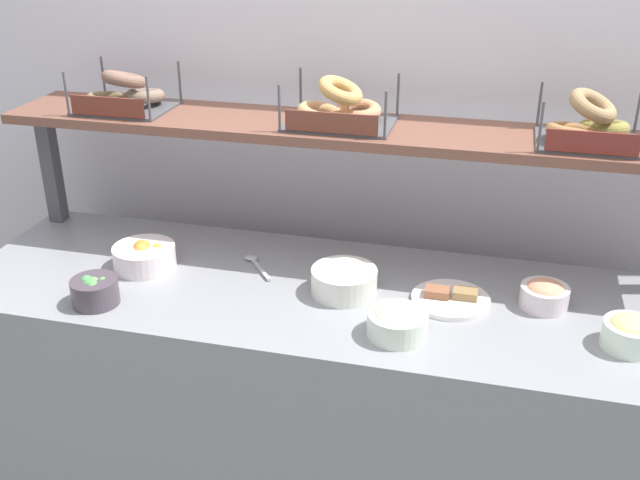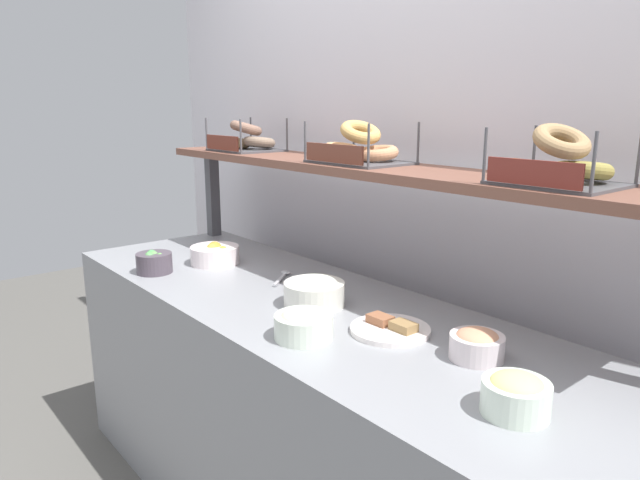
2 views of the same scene
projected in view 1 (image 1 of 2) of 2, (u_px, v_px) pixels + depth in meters
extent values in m
cube|color=silver|center=(363.00, 125.00, 2.54)|extent=(3.42, 0.06, 2.40)
cube|color=gray|center=(324.00, 406.00, 2.39)|extent=(2.22, 0.70, 0.85)
cube|color=#4C4C51|center=(51.00, 167.00, 2.59)|extent=(0.05, 0.05, 0.40)
cube|color=brown|center=(346.00, 129.00, 2.26)|extent=(2.18, 0.32, 0.03)
cylinder|color=#4D424D|center=(95.00, 292.00, 2.12)|extent=(0.13, 0.13, 0.08)
sphere|color=#4E9A55|center=(87.00, 282.00, 2.12)|extent=(0.04, 0.04, 0.04)
sphere|color=#519E4F|center=(89.00, 286.00, 2.10)|extent=(0.04, 0.04, 0.04)
sphere|color=#639A55|center=(93.00, 283.00, 2.11)|extent=(0.04, 0.04, 0.04)
sphere|color=#61A453|center=(103.00, 282.00, 2.12)|extent=(0.03, 0.03, 0.03)
sphere|color=#599A56|center=(92.00, 287.00, 2.09)|extent=(0.04, 0.04, 0.04)
cylinder|color=white|center=(144.00, 257.00, 2.33)|extent=(0.19, 0.19, 0.07)
sphere|color=gold|center=(158.00, 249.00, 2.32)|extent=(0.04, 0.04, 0.04)
sphere|color=orange|center=(142.00, 249.00, 2.32)|extent=(0.06, 0.06, 0.06)
sphere|color=#F59F3D|center=(142.00, 251.00, 2.31)|extent=(0.05, 0.05, 0.05)
cylinder|color=white|center=(344.00, 281.00, 2.18)|extent=(0.19, 0.19, 0.08)
ellipsoid|color=white|center=(345.00, 271.00, 2.17)|extent=(0.15, 0.15, 0.05)
cylinder|color=silver|center=(397.00, 324.00, 1.97)|extent=(0.16, 0.16, 0.07)
ellipsoid|color=beige|center=(398.00, 315.00, 1.96)|extent=(0.13, 0.13, 0.05)
cylinder|color=white|center=(630.00, 335.00, 1.92)|extent=(0.14, 0.14, 0.07)
ellipsoid|color=#F6EB89|center=(632.00, 326.00, 1.90)|extent=(0.11, 0.11, 0.05)
cylinder|color=silver|center=(544.00, 297.00, 2.11)|extent=(0.14, 0.14, 0.06)
ellipsoid|color=#E79F77|center=(545.00, 288.00, 2.10)|extent=(0.11, 0.11, 0.04)
cylinder|color=white|center=(451.00, 300.00, 2.14)|extent=(0.23, 0.23, 0.01)
cube|color=#985E3E|center=(437.00, 292.00, 2.14)|extent=(0.07, 0.05, 0.02)
cube|color=#9A7748|center=(465.00, 294.00, 2.13)|extent=(0.07, 0.05, 0.02)
cube|color=#B7B7BC|center=(261.00, 270.00, 2.31)|extent=(0.10, 0.12, 0.01)
ellipsoid|color=#B7B7BC|center=(251.00, 258.00, 2.38)|extent=(0.04, 0.03, 0.01)
cube|color=#4C4C51|center=(127.00, 108.00, 2.41)|extent=(0.29, 0.24, 0.01)
cylinder|color=#4C4C51|center=(66.00, 94.00, 2.32)|extent=(0.01, 0.01, 0.14)
cylinder|color=#4C4C51|center=(149.00, 99.00, 2.25)|extent=(0.01, 0.01, 0.14)
cylinder|color=#4C4C51|center=(103.00, 77.00, 2.52)|extent=(0.01, 0.01, 0.14)
cylinder|color=#4C4C51|center=(180.00, 82.00, 2.46)|extent=(0.01, 0.01, 0.14)
cube|color=brown|center=(107.00, 107.00, 2.29)|extent=(0.25, 0.01, 0.06)
torus|color=olive|center=(107.00, 100.00, 2.39)|extent=(0.19, 0.19, 0.05)
torus|color=#826C59|center=(143.00, 96.00, 2.42)|extent=(0.18, 0.18, 0.06)
torus|color=#805F4E|center=(124.00, 79.00, 2.37)|extent=(0.19, 0.20, 0.08)
cube|color=#4C4C51|center=(340.00, 123.00, 2.26)|extent=(0.32, 0.24, 0.01)
cylinder|color=#4C4C51|center=(279.00, 109.00, 2.16)|extent=(0.01, 0.01, 0.14)
cylinder|color=#4C4C51|center=(385.00, 116.00, 2.09)|extent=(0.01, 0.01, 0.14)
cylinder|color=#4C4C51|center=(301.00, 90.00, 2.36)|extent=(0.01, 0.01, 0.14)
cylinder|color=#4C4C51|center=(398.00, 96.00, 2.29)|extent=(0.01, 0.01, 0.14)
cube|color=brown|center=(331.00, 123.00, 2.14)|extent=(0.27, 0.01, 0.06)
torus|color=tan|center=(320.00, 113.00, 2.23)|extent=(0.15, 0.15, 0.06)
torus|color=tan|center=(358.00, 111.00, 2.26)|extent=(0.15, 0.15, 0.06)
torus|color=tan|center=(341.00, 90.00, 2.21)|extent=(0.17, 0.16, 0.09)
cube|color=#4C4C51|center=(587.00, 142.00, 2.09)|extent=(0.28, 0.24, 0.01)
cylinder|color=#4C4C51|center=(541.00, 127.00, 1.99)|extent=(0.01, 0.01, 0.14)
cylinder|color=#4C4C51|center=(539.00, 106.00, 2.19)|extent=(0.01, 0.01, 0.14)
cylinder|color=#4C4C51|center=(638.00, 112.00, 2.13)|extent=(0.01, 0.01, 0.14)
cube|color=maroon|center=(592.00, 143.00, 1.97)|extent=(0.24, 0.01, 0.06)
torus|color=#A77242|center=(571.00, 132.00, 2.06)|extent=(0.20, 0.20, 0.06)
torus|color=olive|center=(604.00, 128.00, 2.10)|extent=(0.17, 0.17, 0.06)
torus|color=#A38156|center=(593.00, 106.00, 2.04)|extent=(0.19, 0.18, 0.10)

